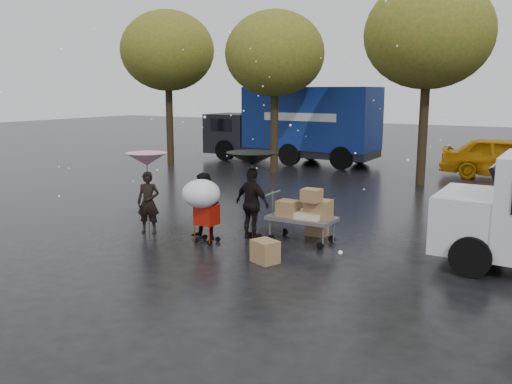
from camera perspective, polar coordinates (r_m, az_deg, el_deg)
The scene contains 13 objects.
ground at distance 12.42m, azimuth -6.30°, elevation -5.14°, with size 90.00×90.00×0.00m, color black.
person_pink at distance 13.13m, azimuth -11.26°, elevation -1.09°, with size 0.54×0.35×1.48m, color black.
person_middle at distance 12.44m, azimuth -5.34°, elevation -1.48°, with size 0.74×0.58×1.53m, color black.
person_black at distance 12.35m, azimuth -0.39°, elevation -1.24°, with size 0.96×0.40×1.64m, color black.
umbrella_pink at distance 12.96m, azimuth -11.43°, elevation 3.40°, with size 0.97×0.97×1.93m.
umbrella_black at distance 12.18m, azimuth -0.40°, elevation 3.50°, with size 1.18×1.18×2.00m.
vendor_cart at distance 12.09m, azimuth 5.19°, elevation -2.01°, with size 1.52×0.80×1.27m.
shopping_cart at distance 11.91m, azimuth -5.70°, elevation -0.56°, with size 0.84×0.84×1.46m.
blue_truck at distance 25.57m, azimuth 4.11°, elevation 7.06°, with size 8.30×2.60×3.50m.
box_ground_near at distance 10.80m, azimuth 0.97°, elevation -6.27°, with size 0.50×0.40×0.45m, color olive.
box_ground_far at distance 12.84m, azimuth 6.42°, elevation -3.80°, with size 0.46×0.35×0.35m, color olive.
yellow_taxi at distance 23.08m, azimuth 24.68°, elevation 3.32°, with size 1.88×4.68×1.59m, color #F0A50C.
tree_row at distance 21.04m, azimuth 9.51°, elevation 15.06°, with size 21.60×4.40×7.12m.
Camera 1 is at (7.24, -9.51, 3.38)m, focal length 38.00 mm.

